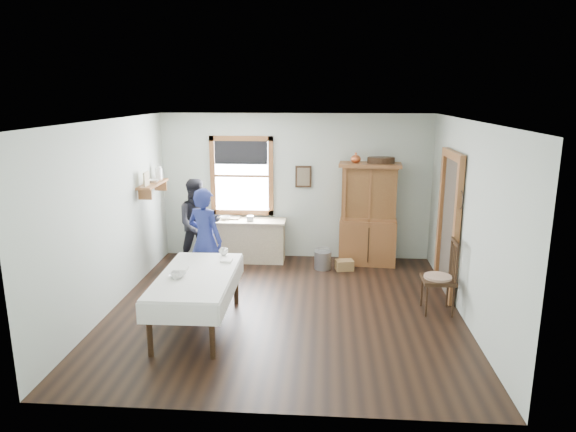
{
  "coord_description": "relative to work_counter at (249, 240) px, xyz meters",
  "views": [
    {
      "loc": [
        0.55,
        -6.9,
        3.06
      ],
      "look_at": [
        0.02,
        0.3,
        1.32
      ],
      "focal_mm": 32.0,
      "sensor_mm": 36.0,
      "label": 1
    }
  ],
  "objects": [
    {
      "name": "room",
      "position": [
        0.84,
        -2.17,
        0.96
      ],
      "size": [
        5.01,
        5.01,
        2.7
      ],
      "color": "black",
      "rests_on": "ground"
    },
    {
      "name": "window",
      "position": [
        -0.16,
        0.29,
        1.24
      ],
      "size": [
        1.18,
        0.07,
        1.48
      ],
      "color": "white",
      "rests_on": "room"
    },
    {
      "name": "doorway",
      "position": [
        3.3,
        -1.32,
        0.77
      ],
      "size": [
        0.09,
        1.14,
        2.22
      ],
      "color": "#42392F",
      "rests_on": "room"
    },
    {
      "name": "wall_shelf",
      "position": [
        -1.53,
        -0.63,
        1.18
      ],
      "size": [
        0.24,
        1.0,
        0.44
      ],
      "color": "#955D2E",
      "rests_on": "room"
    },
    {
      "name": "framed_picture",
      "position": [
        0.99,
        0.29,
        1.16
      ],
      "size": [
        0.3,
        0.04,
        0.4
      ],
      "primitive_type": "cube",
      "color": "#362012",
      "rests_on": "room"
    },
    {
      "name": "rug_beater",
      "position": [
        3.29,
        -1.87,
        1.33
      ],
      "size": [
        0.01,
        0.27,
        0.27
      ],
      "primitive_type": "torus",
      "rotation": [
        0.0,
        1.57,
        0.0
      ],
      "color": "black",
      "rests_on": "room"
    },
    {
      "name": "work_counter",
      "position": [
        0.0,
        0.0,
        0.0
      ],
      "size": [
        1.37,
        0.52,
        0.78
      ],
      "primitive_type": "cube",
      "rotation": [
        0.0,
        0.0,
        0.01
      ],
      "color": "#C9B78B",
      "rests_on": "room"
    },
    {
      "name": "china_hutch",
      "position": [
        2.18,
        -0.0,
        0.53
      ],
      "size": [
        1.12,
        0.6,
        1.85
      ],
      "primitive_type": "cube",
      "rotation": [
        0.0,
        0.0,
        -0.08
      ],
      "color": "#955D2E",
      "rests_on": "room"
    },
    {
      "name": "dining_table",
      "position": [
        -0.27,
        -2.83,
        -0.02
      ],
      "size": [
        1.01,
        1.88,
        0.75
      ],
      "primitive_type": "cube",
      "rotation": [
        0.0,
        0.0,
        0.01
      ],
      "color": "white",
      "rests_on": "room"
    },
    {
      "name": "spindle_chair",
      "position": [
        3.02,
        -2.1,
        0.15
      ],
      "size": [
        0.5,
        0.5,
        1.07
      ],
      "primitive_type": "cube",
      "rotation": [
        0.0,
        0.0,
        -0.01
      ],
      "color": "#362012",
      "rests_on": "room"
    },
    {
      "name": "pail",
      "position": [
        1.38,
        -0.36,
        -0.23
      ],
      "size": [
        0.33,
        0.33,
        0.32
      ],
      "primitive_type": "cube",
      "rotation": [
        0.0,
        0.0,
        0.12
      ],
      "color": "gray",
      "rests_on": "room"
    },
    {
      "name": "wicker_basket",
      "position": [
        1.76,
        -0.41,
        -0.3
      ],
      "size": [
        0.34,
        0.27,
        0.18
      ],
      "primitive_type": "cube",
      "rotation": [
        0.0,
        0.0,
        0.21
      ],
      "color": "#906541",
      "rests_on": "room"
    },
    {
      "name": "woman_blue",
      "position": [
        -0.46,
        -1.49,
        0.37
      ],
      "size": [
        0.66,
        0.56,
        1.53
      ],
      "primitive_type": "imported",
      "rotation": [
        0.0,
        0.0,
        2.73
      ],
      "color": "navy",
      "rests_on": "room"
    },
    {
      "name": "figure_dark",
      "position": [
        -0.83,
        -0.42,
        0.35
      ],
      "size": [
        0.88,
        0.8,
        1.48
      ],
      "primitive_type": "imported",
      "rotation": [
        0.0,
        0.0,
        0.39
      ],
      "color": "black",
      "rests_on": "room"
    },
    {
      "name": "table_cup_a",
      "position": [
        -0.06,
        -2.0,
        0.41
      ],
      "size": [
        0.15,
        0.15,
        0.1
      ],
      "primitive_type": "imported",
      "rotation": [
        0.0,
        0.0,
        -0.2
      ],
      "color": "silver",
      "rests_on": "dining_table"
    },
    {
      "name": "table_cup_b",
      "position": [
        -0.48,
        -3.04,
        0.41
      ],
      "size": [
        0.12,
        0.12,
        0.1
      ],
      "primitive_type": "imported",
      "rotation": [
        0.0,
        0.0,
        0.18
      ],
      "color": "silver",
      "rests_on": "dining_table"
    },
    {
      "name": "table_bowl",
      "position": [
        -0.48,
        -2.97,
        0.39
      ],
      "size": [
        0.27,
        0.27,
        0.06
      ],
      "primitive_type": "imported",
      "rotation": [
        0.0,
        0.0,
        -0.15
      ],
      "color": "silver",
      "rests_on": "dining_table"
    },
    {
      "name": "counter_book",
      "position": [
        -0.37,
        0.09,
        0.4
      ],
      "size": [
        0.17,
        0.22,
        0.02
      ],
      "primitive_type": "imported",
      "rotation": [
        0.0,
        0.0,
        -0.04
      ],
      "color": "brown",
      "rests_on": "work_counter"
    },
    {
      "name": "counter_bowl",
      "position": [
        -0.43,
        0.0,
        0.42
      ],
      "size": [
        0.22,
        0.22,
        0.06
      ],
      "primitive_type": "imported",
      "rotation": [
        0.0,
        0.0,
        -0.19
      ],
      "color": "silver",
      "rests_on": "work_counter"
    },
    {
      "name": "shelf_bowl",
      "position": [
        -1.53,
        -0.62,
        1.21
      ],
      "size": [
        0.22,
        0.22,
        0.05
      ],
      "primitive_type": "imported",
      "color": "silver",
      "rests_on": "wall_shelf"
    }
  ]
}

